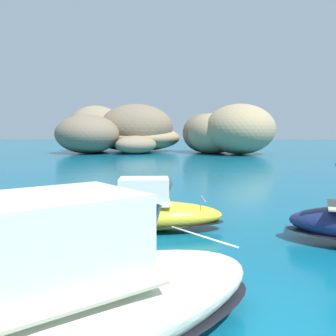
% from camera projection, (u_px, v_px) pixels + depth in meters
% --- Properties ---
extents(ground_plane, '(400.00, 400.00, 0.00)m').
position_uv_depth(ground_plane, '(230.00, 322.00, 8.83)').
color(ground_plane, '#0C5B7A').
extents(islet_large, '(28.37, 28.21, 10.30)m').
position_uv_depth(islet_large, '(120.00, 132.00, 82.50)').
color(islet_large, '#9E8966').
rests_on(islet_large, ground).
extents(islet_small, '(19.63, 22.38, 9.63)m').
position_uv_depth(islet_small, '(222.00, 132.00, 75.87)').
color(islet_small, '#9E8966').
rests_on(islet_small, ground).
extents(motorboat_yellow, '(8.00, 2.75, 2.33)m').
position_uv_depth(motorboat_yellow, '(136.00, 213.00, 16.97)').
color(motorboat_yellow, yellow).
rests_on(motorboat_yellow, ground).
extents(motorboat_cream, '(10.75, 9.55, 3.27)m').
position_uv_depth(motorboat_cream, '(24.00, 322.00, 6.63)').
color(motorboat_cream, beige).
rests_on(motorboat_cream, ground).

